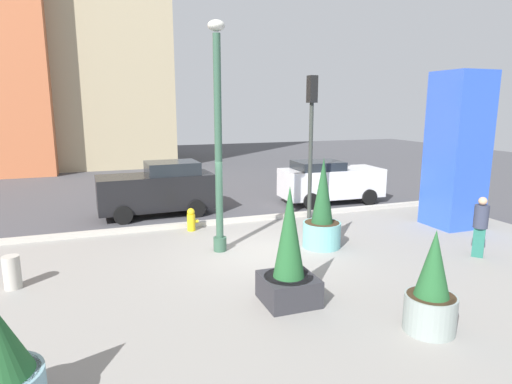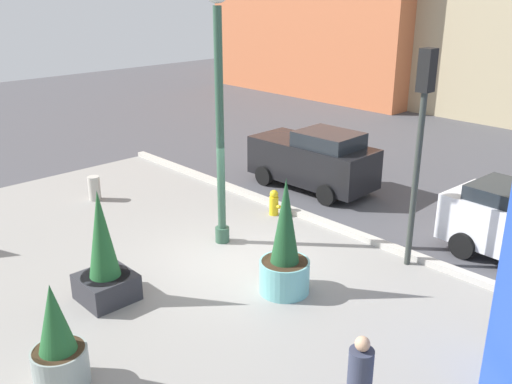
# 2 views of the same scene
# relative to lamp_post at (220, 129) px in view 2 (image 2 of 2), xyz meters

# --- Properties ---
(ground_plane) EXTENTS (60.00, 60.00, 0.00)m
(ground_plane) POSITION_rel_lamp_post_xyz_m (1.01, 3.57, -2.95)
(ground_plane) COLOR #47474C
(plaza_pavement) EXTENTS (18.00, 10.00, 0.02)m
(plaza_pavement) POSITION_rel_lamp_post_xyz_m (1.01, -2.43, -2.95)
(plaza_pavement) COLOR gray
(plaza_pavement) RESTS_ON ground_plane
(curb_strip) EXTENTS (18.00, 0.24, 0.16)m
(curb_strip) POSITION_rel_lamp_post_xyz_m (1.01, 2.69, -2.87)
(curb_strip) COLOR #B7B2A8
(curb_strip) RESTS_ON ground_plane
(lamp_post) EXTENTS (0.44, 0.44, 6.07)m
(lamp_post) POSITION_rel_lamp_post_xyz_m (0.00, 0.00, 0.00)
(lamp_post) COLOR #335642
(lamp_post) RESTS_ON ground_plane
(potted_plant_by_pillar) EXTENTS (1.07, 1.07, 2.57)m
(potted_plant_by_pillar) POSITION_rel_lamp_post_xyz_m (2.80, -0.65, -2.02)
(potted_plant_by_pillar) COLOR #6BB2B2
(potted_plant_by_pillar) RESTS_ON ground_plane
(potted_plant_near_left) EXTENTS (1.06, 1.06, 2.43)m
(potted_plant_near_left) POSITION_rel_lamp_post_xyz_m (0.48, -3.55, -2.02)
(potted_plant_near_left) COLOR #2D2D33
(potted_plant_near_left) RESTS_ON ground_plane
(potted_plant_curbside) EXTENTS (0.90, 0.90, 1.87)m
(potted_plant_curbside) POSITION_rel_lamp_post_xyz_m (2.37, -5.45, -2.21)
(potted_plant_curbside) COLOR gray
(potted_plant_curbside) RESTS_ON ground_plane
(fire_hydrant) EXTENTS (0.36, 0.26, 0.75)m
(fire_hydrant) POSITION_rel_lamp_post_xyz_m (-0.35, 2.22, -2.58)
(fire_hydrant) COLOR gold
(fire_hydrant) RESTS_ON ground_plane
(concrete_bollard) EXTENTS (0.36, 0.36, 0.75)m
(concrete_bollard) POSITION_rel_lamp_post_xyz_m (-4.93, -0.88, -2.58)
(concrete_bollard) COLOR #B2ADA3
(concrete_bollard) RESTS_ON ground_plane
(traffic_light_far_side) EXTENTS (0.28, 0.42, 4.96)m
(traffic_light_far_side) POSITION_rel_lamp_post_xyz_m (3.93, 2.36, 0.38)
(traffic_light_far_side) COLOR #333833
(traffic_light_far_side) RESTS_ON ground_plane
(car_intersection) EXTENTS (4.17, 2.05, 1.95)m
(car_intersection) POSITION_rel_lamp_post_xyz_m (-1.05, 4.71, -1.98)
(car_intersection) COLOR black
(car_intersection) RESTS_ON ground_plane
(pedestrian_on_sidewalk) EXTENTS (0.51, 0.51, 1.63)m
(pedestrian_on_sidewalk) POSITION_rel_lamp_post_xyz_m (6.32, -2.79, -2.05)
(pedestrian_on_sidewalk) COLOR #236656
(pedestrian_on_sidewalk) RESTS_ON ground_plane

